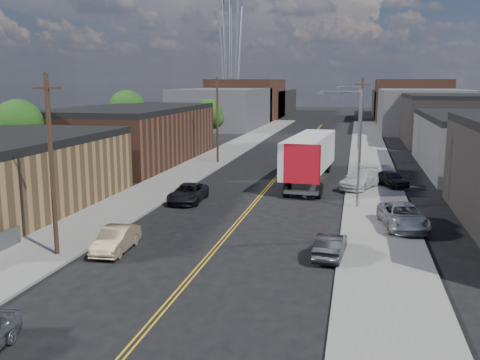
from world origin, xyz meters
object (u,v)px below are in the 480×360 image
at_px(car_left_b, 116,239).
at_px(car_ahead_truck, 301,158).
at_px(car_left_c, 188,193).
at_px(car_right_lot_a, 403,216).
at_px(car_right_oncoming, 330,246).
at_px(car_right_lot_c, 391,179).
at_px(car_right_lot_b, 360,179).
at_px(semi_truck, 311,154).

height_order(car_left_b, car_ahead_truck, car_left_b).
xyz_separation_m(car_left_c, car_right_lot_a, (16.20, -4.88, 0.21)).
xyz_separation_m(car_left_b, car_ahead_truck, (6.87, 35.11, -0.02)).
xyz_separation_m(car_right_oncoming, car_right_lot_a, (4.33, 6.62, 0.25)).
relative_size(car_right_lot_c, car_ahead_truck, 0.85).
xyz_separation_m(car_right_oncoming, car_right_lot_b, (1.60, 19.54, 0.26)).
bearing_deg(car_right_oncoming, car_left_c, -39.49).
distance_m(car_left_b, car_ahead_truck, 35.78).
bearing_deg(semi_truck, car_right_lot_b, -30.43).
bearing_deg(semi_truck, car_right_oncoming, -77.86).
height_order(car_left_c, car_right_lot_a, car_right_lot_a).
bearing_deg(car_right_lot_b, car_ahead_truck, 136.41).
bearing_deg(car_left_b, car_left_c, 86.47).
distance_m(car_left_c, car_right_lot_a, 16.92).
bearing_deg(semi_truck, car_left_b, -105.65).
xyz_separation_m(car_right_lot_a, car_right_lot_b, (-2.73, 12.92, 0.01)).
bearing_deg(car_right_lot_a, car_right_oncoming, -131.29).
relative_size(semi_truck, car_ahead_truck, 3.59).
xyz_separation_m(car_right_lot_a, car_ahead_truck, (-9.43, 26.99, -0.25)).
bearing_deg(car_left_c, car_right_lot_a, -19.13).
xyz_separation_m(car_left_b, car_right_lot_c, (16.37, 22.49, 0.16)).
xyz_separation_m(car_left_b, car_right_oncoming, (11.97, 1.50, -0.03)).
bearing_deg(car_left_b, car_right_lot_c, 50.84).
distance_m(car_right_lot_b, car_right_lot_c, 3.15).
relative_size(car_left_b, car_right_lot_b, 0.79).
height_order(car_left_b, car_left_c, car_left_c).
distance_m(car_left_c, car_right_lot_c, 18.84).
relative_size(car_left_c, car_right_lot_a, 0.93).
bearing_deg(car_right_oncoming, car_right_lot_b, -90.10).
bearing_deg(car_ahead_truck, car_left_c, -107.02).
relative_size(semi_truck, car_right_lot_a, 3.15).
relative_size(car_right_lot_a, car_right_lot_c, 1.34).
height_order(semi_truck, car_left_b, semi_truck).
relative_size(car_right_lot_a, car_right_lot_b, 1.03).
height_order(car_right_oncoming, car_right_lot_b, car_right_lot_b).
bearing_deg(car_right_lot_c, car_ahead_truck, 99.19).
relative_size(semi_truck, car_left_b, 4.13).
bearing_deg(car_ahead_truck, semi_truck, -79.31).
bearing_deg(car_right_oncoming, car_right_lot_c, -97.26).
bearing_deg(car_right_lot_c, car_right_lot_a, -118.08).
relative_size(car_left_c, car_ahead_truck, 1.06).
height_order(car_right_lot_a, car_right_lot_b, car_right_lot_b).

